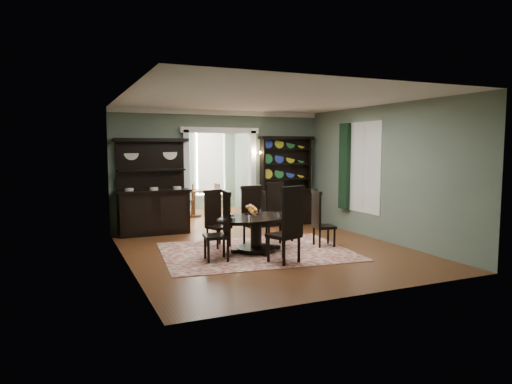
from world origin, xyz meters
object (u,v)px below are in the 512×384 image
at_px(dining_table, 256,227).
at_px(welsh_dresser, 287,192).
at_px(parlor_table, 193,199).
at_px(sideboard, 153,201).

relative_size(dining_table, welsh_dresser, 0.88).
distance_m(welsh_dresser, parlor_table, 3.01).
xyz_separation_m(dining_table, parlor_table, (0.11, 4.95, 0.03)).
xyz_separation_m(sideboard, parlor_table, (1.62, 2.26, -0.28)).
xyz_separation_m(sideboard, welsh_dresser, (3.59, 0.01, 0.06)).
bearing_deg(parlor_table, sideboard, -125.62).
bearing_deg(welsh_dresser, dining_table, -124.89).
height_order(sideboard, welsh_dresser, welsh_dresser).
relative_size(dining_table, sideboard, 0.91).
height_order(dining_table, welsh_dresser, welsh_dresser).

